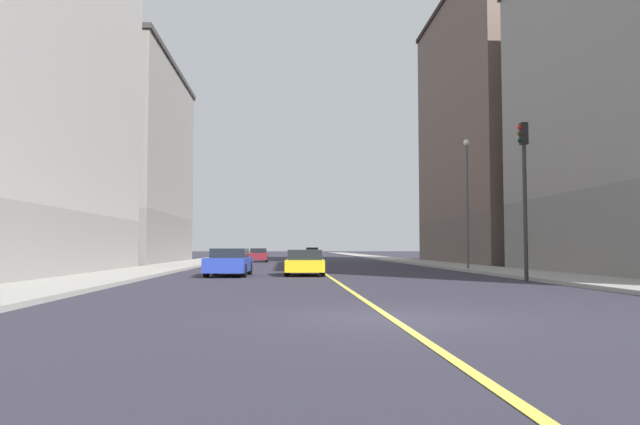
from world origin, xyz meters
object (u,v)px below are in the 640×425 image
at_px(car_yellow, 305,263).
at_px(building_left_mid, 514,129).
at_px(car_blue, 229,262).
at_px(building_right_midblock, 105,164).
at_px(street_lamp_left_near, 467,191).
at_px(car_maroon, 258,255).
at_px(traffic_light_left_near, 524,179).
at_px(car_red, 312,253).

bearing_deg(car_yellow, building_left_mid, 47.67).
bearing_deg(car_blue, building_right_midblock, 119.18).
relative_size(building_right_midblock, street_lamp_left_near, 2.75).
bearing_deg(car_blue, building_left_mid, 42.93).
xyz_separation_m(building_right_midblock, car_maroon, (13.04, 5.03, -7.99)).
bearing_deg(car_blue, car_yellow, 4.36).
relative_size(building_right_midblock, traffic_light_left_near, 3.24).
distance_m(car_blue, car_maroon, 28.10).
bearing_deg(car_red, traffic_light_left_near, -83.87).
xyz_separation_m(car_blue, car_maroon, (0.16, 28.10, -0.02)).
distance_m(street_lamp_left_near, car_red, 47.17).
relative_size(street_lamp_left_near, car_red, 1.81).
height_order(building_right_midblock, street_lamp_left_near, building_right_midblock).
bearing_deg(traffic_light_left_near, car_maroon, 110.03).
height_order(building_left_mid, traffic_light_left_near, building_left_mid).
bearing_deg(building_right_midblock, car_blue, -60.82).
relative_size(traffic_light_left_near, car_yellow, 1.60).
height_order(traffic_light_left_near, car_blue, traffic_light_left_near).
bearing_deg(street_lamp_left_near, car_red, 98.81).
bearing_deg(building_left_mid, car_blue, -137.07).
xyz_separation_m(building_right_midblock, car_blue, (12.88, -23.07, -7.97)).
distance_m(building_right_midblock, traffic_light_left_near, 38.55).
xyz_separation_m(car_maroon, car_red, (6.12, 23.73, 0.03)).
height_order(building_left_mid, car_maroon, building_left_mid).
distance_m(building_left_mid, car_red, 36.58).
relative_size(building_right_midblock, car_blue, 4.52).
bearing_deg(car_maroon, car_yellow, -82.77).
xyz_separation_m(traffic_light_left_near, car_blue, (-12.46, 5.64, -3.51)).
bearing_deg(traffic_light_left_near, building_right_midblock, 131.44).
bearing_deg(street_lamp_left_near, traffic_light_left_near, -95.26).
relative_size(building_left_mid, car_maroon, 5.72).
distance_m(building_left_mid, building_right_midblock, 35.56).
distance_m(car_blue, car_red, 52.21).
xyz_separation_m(traffic_light_left_near, car_yellow, (-8.77, 5.92, -3.54)).
height_order(street_lamp_left_near, car_maroon, street_lamp_left_near).
bearing_deg(car_red, building_left_mid, -62.34).
distance_m(car_maroon, car_red, 24.51).
height_order(street_lamp_left_near, car_blue, street_lamp_left_near).
relative_size(building_left_mid, car_yellow, 5.69).
relative_size(building_left_mid, car_blue, 4.98).
relative_size(car_yellow, car_red, 0.96).
relative_size(traffic_light_left_near, car_maroon, 1.60).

